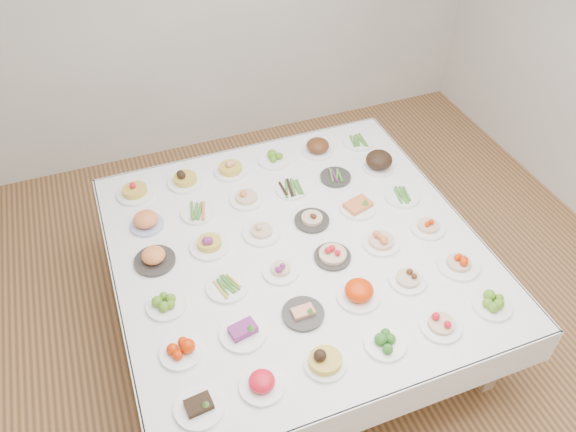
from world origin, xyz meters
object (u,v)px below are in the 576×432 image
object	(u,v)px
dish_18	(154,255)
dish_35	(358,141)
display_table	(296,253)
dish_0	(199,405)

from	to	relation	value
dish_18	dish_35	bearing A→B (deg)	21.39
display_table	dish_18	bearing A→B (deg)	168.25
dish_0	dish_35	size ratio (longest dim) A/B	1.10
dish_18	dish_35	xyz separation A→B (m)	(1.73, 0.68, -0.04)
display_table	dish_0	size ratio (longest dim) A/B	9.27
display_table	dish_18	world-z (taller)	dish_18
dish_18	dish_35	world-z (taller)	dish_18
display_table	dish_35	bearing A→B (deg)	45.08
dish_18	dish_35	distance (m)	1.86
dish_18	dish_35	size ratio (longest dim) A/B	1.12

